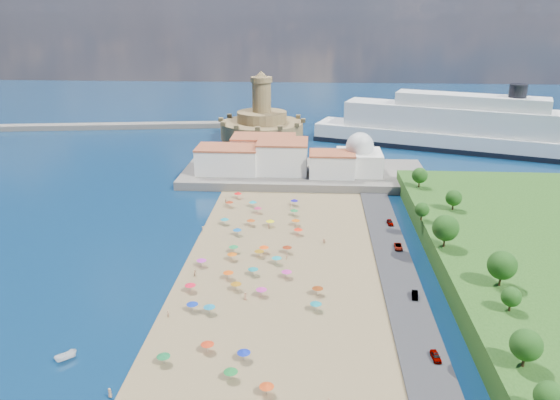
{
  "coord_description": "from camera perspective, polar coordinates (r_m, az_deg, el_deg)",
  "views": [
    {
      "loc": [
        13.37,
        -122.57,
        60.18
      ],
      "look_at": [
        4.0,
        25.0,
        8.0
      ],
      "focal_mm": 35.0,
      "sensor_mm": 36.0,
      "label": 1
    }
  ],
  "objects": [
    {
      "name": "jetty",
      "position": [
        239.34,
        -2.57,
        5.15
      ],
      "size": [
        18.0,
        70.0,
        2.4
      ],
      "primitive_type": "cube",
      "color": "#59544C",
      "rests_on": "ground"
    },
    {
      "name": "terrace",
      "position": [
        204.21,
        2.54,
        2.72
      ],
      "size": [
        90.0,
        36.0,
        3.0
      ],
      "primitive_type": "cube",
      "color": "#59544C",
      "rests_on": "ground"
    },
    {
      "name": "hillside_trees",
      "position": [
        130.23,
        18.92,
        -4.28
      ],
      "size": [
        14.62,
        108.85,
        8.08
      ],
      "color": "#382314",
      "rests_on": "hillside"
    },
    {
      "name": "fortress",
      "position": [
        267.21,
        -1.91,
        7.88
      ],
      "size": [
        40.0,
        40.0,
        32.4
      ],
      "color": "olive",
      "rests_on": "ground"
    },
    {
      "name": "cruise_ship",
      "position": [
        257.34,
        19.03,
        6.89
      ],
      "size": [
        136.61,
        65.68,
        30.09
      ],
      "color": "black",
      "rests_on": "ground"
    },
    {
      "name": "waterfront_buildings",
      "position": [
        203.72,
        -1.11,
        4.56
      ],
      "size": [
        57.0,
        29.0,
        11.0
      ],
      "color": "silver",
      "rests_on": "terrace"
    },
    {
      "name": "domed_building",
      "position": [
        200.91,
        8.28,
        4.47
      ],
      "size": [
        16.0,
        16.0,
        15.0
      ],
      "color": "silver",
      "rests_on": "terrace"
    },
    {
      "name": "beachgoers",
      "position": [
        139.86,
        -3.21,
        -5.58
      ],
      "size": [
        36.89,
        94.21,
        1.85
      ],
      "color": "tan",
      "rests_on": "beach"
    },
    {
      "name": "breakwater",
      "position": [
        307.61,
        -20.26,
        7.21
      ],
      "size": [
        199.03,
        34.77,
        2.6
      ],
      "primitive_type": "cube",
      "rotation": [
        0.0,
        0.0,
        0.14
      ],
      "color": "#59544C",
      "rests_on": "ground"
    },
    {
      "name": "moored_boats",
      "position": [
        101.33,
        -23.87,
        -18.34
      ],
      "size": [
        4.55,
        23.44,
        1.77
      ],
      "color": "white",
      "rests_on": "ground"
    },
    {
      "name": "parked_cars",
      "position": [
        137.07,
        12.85,
        -6.52
      ],
      "size": [
        2.13,
        68.44,
        1.32
      ],
      "color": "gray",
      "rests_on": "promenade"
    },
    {
      "name": "beach_parasols",
      "position": [
        129.85,
        -3.22,
        -7.14
      ],
      "size": [
        30.86,
        113.66,
        2.2
      ],
      "color": "gray",
      "rests_on": "beach"
    },
    {
      "name": "ground",
      "position": [
        137.2,
        -2.34,
        -6.6
      ],
      "size": [
        700.0,
        700.0,
        0.0
      ],
      "primitive_type": "plane",
      "color": "#071938",
      "rests_on": "ground"
    }
  ]
}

